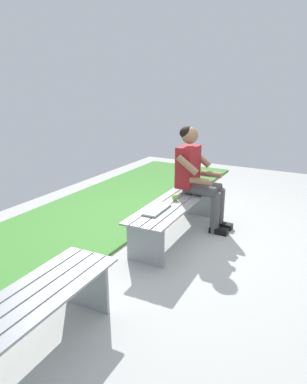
{
  "coord_description": "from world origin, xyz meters",
  "views": [
    {
      "loc": [
        3.49,
        1.61,
        1.75
      ],
      "look_at": [
        0.81,
        0.15,
        0.79
      ],
      "focal_mm": 32.9,
      "sensor_mm": 36.0,
      "label": 1
    }
  ],
  "objects": [
    {
      "name": "bench_near",
      "position": [
        0.0,
        0.0,
        0.34
      ],
      "size": [
        1.76,
        0.52,
        0.44
      ],
      "rotation": [
        0.0,
        0.0,
        0.04
      ],
      "color": "gray",
      "rests_on": "ground"
    },
    {
      "name": "ground_plane",
      "position": [
        1.15,
        1.0,
        -0.02
      ],
      "size": [
        10.0,
        7.0,
        0.04
      ],
      "primitive_type": "cube",
      "color": "#B2B2AD"
    },
    {
      "name": "apple",
      "position": [
        0.0,
        -0.01,
        0.47
      ],
      "size": [
        0.07,
        0.07,
        0.07
      ],
      "primitive_type": "sphere",
      "color": "#72B738",
      "rests_on": "bench_near"
    },
    {
      "name": "grass_strip",
      "position": [
        1.15,
        -1.24,
        0.01
      ],
      "size": [
        9.0,
        1.73,
        0.03
      ],
      "primitive_type": "cube",
      "color": "#478C38",
      "rests_on": "ground"
    },
    {
      "name": "person_seated",
      "position": [
        -0.39,
        0.1,
        0.68
      ],
      "size": [
        0.5,
        0.69,
        1.24
      ],
      "color": "maroon",
      "rests_on": "ground"
    },
    {
      "name": "bench_far",
      "position": [
        2.31,
        0.0,
        0.33
      ],
      "size": [
        1.67,
        0.51,
        0.44
      ],
      "rotation": [
        0.0,
        0.0,
        0.04
      ],
      "color": "gray",
      "rests_on": "ground"
    },
    {
      "name": "book_open",
      "position": [
        0.4,
        -0.03,
        0.45
      ],
      "size": [
        0.42,
        0.17,
        0.02
      ],
      "rotation": [
        0.0,
        0.0,
        0.04
      ],
      "color": "white",
      "rests_on": "bench_near"
    }
  ]
}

